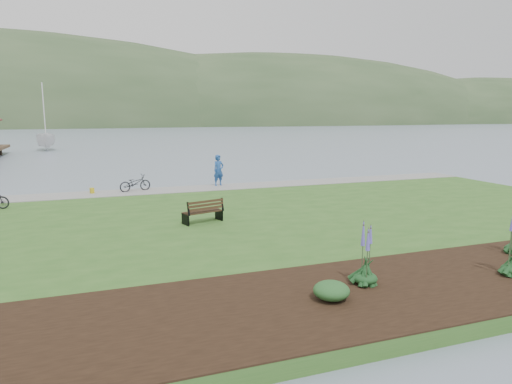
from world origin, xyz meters
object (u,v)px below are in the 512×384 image
park_bench (204,211)px  sailboat (47,150)px  person (219,168)px  bicycle_a (135,183)px

park_bench → sailboat: bearing=85.3°
sailboat → park_bench: bearing=-83.1°
person → sailboat: 40.40m
person → sailboat: bearing=90.0°
park_bench → sailboat: size_ratio=0.06×
person → bicycle_a: (-4.92, -0.30, -0.63)m
person → sailboat: size_ratio=0.08×
sailboat → bicycle_a: bearing=-83.3°
person → bicycle_a: size_ratio=1.23×
bicycle_a → sailboat: sailboat is taller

